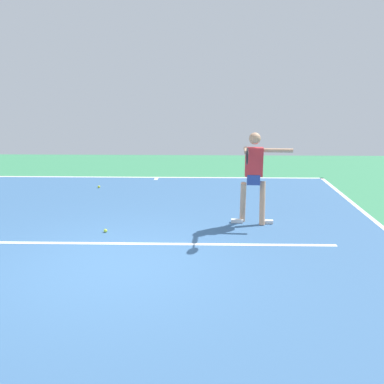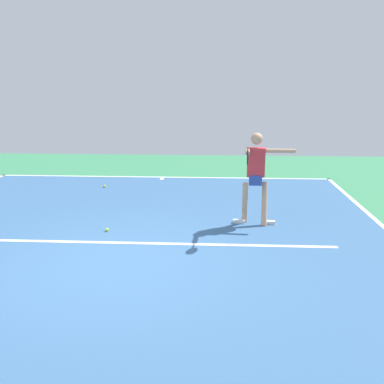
{
  "view_description": "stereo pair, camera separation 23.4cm",
  "coord_description": "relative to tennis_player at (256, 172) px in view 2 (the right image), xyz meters",
  "views": [
    {
      "loc": [
        -1.35,
        6.24,
        2.72
      ],
      "look_at": [
        -1.17,
        -1.08,
        0.9
      ],
      "focal_mm": 41.28,
      "sensor_mm": 36.0,
      "label": 1
    },
    {
      "loc": [
        -1.58,
        6.23,
        2.72
      ],
      "look_at": [
        -1.17,
        -1.08,
        0.9
      ],
      "focal_mm": 41.28,
      "sensor_mm": 36.0,
      "label": 2
    }
  ],
  "objects": [
    {
      "name": "ground_plane",
      "position": [
        2.34,
        2.13,
        -1.05
      ],
      "size": [
        21.16,
        21.16,
        0.0
      ],
      "primitive_type": "plane",
      "color": "#388456"
    },
    {
      "name": "court_surface",
      "position": [
        2.34,
        2.13,
        -1.05
      ],
      "size": [
        9.77,
        13.01,
        0.0
      ],
      "primitive_type": "cube",
      "color": "#38608E",
      "rests_on": "ground_plane"
    },
    {
      "name": "court_line_baseline_near",
      "position": [
        2.34,
        -4.33,
        -1.04
      ],
      "size": [
        9.77,
        0.1,
        0.01
      ],
      "primitive_type": "cube",
      "color": "white",
      "rests_on": "ground_plane"
    },
    {
      "name": "court_line_service",
      "position": [
        2.34,
        1.18,
        -1.04
      ],
      "size": [
        7.33,
        0.1,
        0.01
      ],
      "primitive_type": "cube",
      "color": "white",
      "rests_on": "ground_plane"
    },
    {
      "name": "court_line_centre_mark",
      "position": [
        2.34,
        -4.13,
        -1.04
      ],
      "size": [
        0.1,
        0.3,
        0.01
      ],
      "primitive_type": "cube",
      "color": "white",
      "rests_on": "ground_plane"
    },
    {
      "name": "tennis_player",
      "position": [
        0.0,
        0.0,
        0.0
      ],
      "size": [
        1.15,
        1.22,
        1.81
      ],
      "rotation": [
        0.0,
        0.0,
        -0.06
      ],
      "color": "tan",
      "rests_on": "ground_plane"
    },
    {
      "name": "tennis_ball_centre_court",
      "position": [
        3.74,
        -2.95,
        -1.01
      ],
      "size": [
        0.07,
        0.07,
        0.07
      ],
      "primitive_type": "sphere",
      "color": "yellow",
      "rests_on": "ground_plane"
    },
    {
      "name": "tennis_ball_near_player",
      "position": [
        2.8,
        0.59,
        -1.01
      ],
      "size": [
        0.07,
        0.07,
        0.07
      ],
      "primitive_type": "sphere",
      "color": "#C6E53D",
      "rests_on": "ground_plane"
    }
  ]
}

